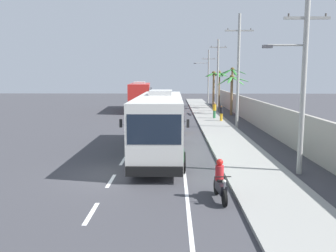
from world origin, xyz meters
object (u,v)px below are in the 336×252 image
object	(u,v)px
coach_bus_foreground	(160,122)
coach_bus_far_lane	(140,95)
utility_pole_nearest	(302,78)
palm_third	(219,81)
motorcycle_trailing	(182,125)
utility_pole_mid	(238,70)
pedestrian_midwalk	(214,110)
palm_fourth	(214,82)
utility_pole_distant	(208,75)
palm_second	(232,86)
motorcycle_beside_bus	(220,183)
pedestrian_near_kerb	(221,113)
palm_nearest	(232,79)
utility_pole_far	(218,74)

from	to	relation	value
coach_bus_foreground	coach_bus_far_lane	bearing A→B (deg)	97.94
utility_pole_nearest	palm_third	bearing A→B (deg)	88.64
motorcycle_trailing	utility_pole_mid	xyz separation A→B (m)	(4.97, 2.77, 4.57)
pedestrian_midwalk	palm_fourth	size ratio (longest dim) A/B	0.32
utility_pole_nearest	utility_pole_distant	world-z (taller)	utility_pole_distant
motorcycle_trailing	palm_fourth	bearing A→B (deg)	77.39
motorcycle_trailing	palm_third	world-z (taller)	palm_third
coach_bus_foreground	palm_second	size ratio (longest dim) A/B	2.55
pedestrian_midwalk	palm_fourth	xyz separation A→B (m)	(1.29, 12.87, 2.76)
motorcycle_beside_bus	utility_pole_mid	xyz separation A→B (m)	(3.90, 18.74, 4.60)
utility_pole_mid	palm_fourth	xyz separation A→B (m)	(0.00, 19.43, -1.45)
motorcycle_trailing	pedestrian_near_kerb	world-z (taller)	pedestrian_near_kerb
pedestrian_midwalk	palm_nearest	distance (m)	12.85
palm_nearest	motorcycle_beside_bus	bearing A→B (deg)	-99.73
pedestrian_midwalk	coach_bus_foreground	bearing A→B (deg)	-152.81
pedestrian_midwalk	utility_pole_mid	distance (m)	7.90
coach_bus_foreground	palm_fourth	xyz separation A→B (m)	(6.50, 30.17, 1.83)
pedestrian_near_kerb	palm_second	bearing A→B (deg)	94.73
utility_pole_nearest	utility_pole_far	bearing A→B (deg)	90.51
utility_pole_nearest	palm_fourth	bearing A→B (deg)	90.48
palm_second	coach_bus_foreground	bearing A→B (deg)	-109.70
coach_bus_foreground	palm_fourth	size ratio (longest dim) A/B	2.30
utility_pole_nearest	utility_pole_distant	bearing A→B (deg)	90.17
utility_pole_nearest	utility_pole_mid	size ratio (longest dim) A/B	0.86
utility_pole_nearest	utility_pole_far	xyz separation A→B (m)	(-0.27, 30.16, 0.34)
utility_pole_mid	pedestrian_near_kerb	bearing A→B (deg)	101.28
pedestrian_near_kerb	utility_pole_nearest	world-z (taller)	utility_pole_nearest
coach_bus_far_lane	motorcycle_trailing	size ratio (longest dim) A/B	6.29
utility_pole_nearest	palm_second	bearing A→B (deg)	87.85
utility_pole_far	palm_third	xyz separation A→B (m)	(1.16, 7.73, -0.92)
utility_pole_distant	palm_nearest	xyz separation A→B (m)	(2.32, -11.76, -0.61)
utility_pole_far	palm_nearest	world-z (taller)	utility_pole_far
coach_bus_foreground	motorcycle_beside_bus	size ratio (longest dim) A/B	6.31
pedestrian_midwalk	utility_pole_distant	distance (m)	23.96
motorcycle_beside_bus	pedestrian_near_kerb	world-z (taller)	pedestrian_near_kerb
motorcycle_trailing	pedestrian_near_kerb	size ratio (longest dim) A/B	1.26
coach_bus_foreground	pedestrian_midwalk	xyz separation A→B (m)	(5.21, 17.30, -0.93)
palm_fourth	utility_pole_nearest	bearing A→B (deg)	-89.52
pedestrian_midwalk	utility_pole_nearest	world-z (taller)	utility_pole_nearest
palm_nearest	palm_fourth	bearing A→B (deg)	157.46
motorcycle_beside_bus	utility_pole_nearest	bearing A→B (deg)	41.12
pedestrian_midwalk	utility_pole_distant	size ratio (longest dim) A/B	0.19
motorcycle_trailing	palm_nearest	distance (m)	22.73
utility_pole_distant	coach_bus_foreground	bearing A→B (deg)	-99.24
utility_pole_nearest	palm_second	world-z (taller)	utility_pole_nearest
coach_bus_foreground	pedestrian_midwalk	bearing A→B (deg)	73.25
palm_nearest	palm_fourth	world-z (taller)	palm_nearest
utility_pole_distant	palm_second	bearing A→B (deg)	-86.68
utility_pole_mid	palm_nearest	bearing A→B (deg)	82.35
utility_pole_distant	palm_fourth	world-z (taller)	utility_pole_distant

